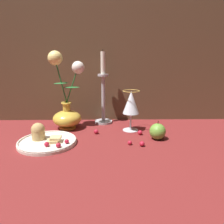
% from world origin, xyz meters
% --- Properties ---
extents(ground_plane, '(2.40, 2.40, 0.00)m').
position_xyz_m(ground_plane, '(0.00, 0.00, 0.00)').
color(ground_plane, maroon).
rests_on(ground_plane, ground).
extents(vase, '(0.15, 0.13, 0.34)m').
position_xyz_m(vase, '(-0.16, 0.09, 0.11)').
color(vase, gold).
rests_on(vase, ground_plane).
extents(plate_with_pastries, '(0.22, 0.22, 0.08)m').
position_xyz_m(plate_with_pastries, '(-0.21, -0.09, 0.02)').
color(plate_with_pastries, silver).
rests_on(plate_with_pastries, ground_plane).
extents(wine_glass, '(0.07, 0.07, 0.18)m').
position_xyz_m(wine_glass, '(0.13, 0.06, 0.12)').
color(wine_glass, silver).
rests_on(wine_glass, ground_plane).
extents(candlestick, '(0.09, 0.09, 0.35)m').
position_xyz_m(candlestick, '(0.01, 0.17, 0.13)').
color(candlestick, '#A3A3A8').
rests_on(candlestick, ground_plane).
extents(apple_beside_vase, '(0.06, 0.06, 0.08)m').
position_xyz_m(apple_beside_vase, '(0.22, -0.05, 0.03)').
color(apple_beside_vase, '#669938').
rests_on(apple_beside_vase, ground_plane).
extents(berry_near_plate, '(0.02, 0.02, 0.02)m').
position_xyz_m(berry_near_plate, '(0.11, -0.11, 0.01)').
color(berry_near_plate, '#AD192D').
rests_on(berry_near_plate, ground_plane).
extents(berry_front_center, '(0.02, 0.02, 0.02)m').
position_xyz_m(berry_front_center, '(0.15, -0.12, 0.01)').
color(berry_front_center, '#AD192D').
rests_on(berry_front_center, ground_plane).
extents(berry_by_glass_stem, '(0.02, 0.02, 0.02)m').
position_xyz_m(berry_by_glass_stem, '(-0.02, 0.02, 0.01)').
color(berry_by_glass_stem, '#AD192D').
rests_on(berry_by_glass_stem, ground_plane).
extents(berry_under_candlestick, '(0.02, 0.02, 0.02)m').
position_xyz_m(berry_under_candlestick, '(0.16, -0.00, 0.01)').
color(berry_under_candlestick, '#AD192D').
rests_on(berry_under_candlestick, ground_plane).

